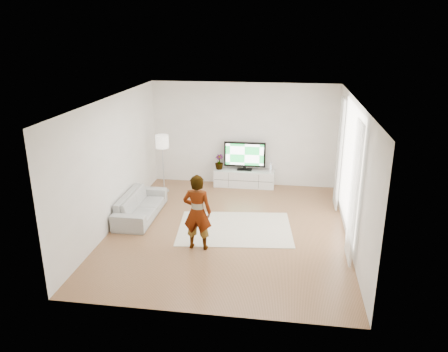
# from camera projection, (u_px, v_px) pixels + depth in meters

# --- Properties ---
(floor) EXTENTS (6.00, 6.00, 0.00)m
(floor) POSITION_uv_depth(u_px,v_px,m) (228.00, 229.00, 9.47)
(floor) COLOR #9E6A47
(floor) RESTS_ON ground
(ceiling) EXTENTS (6.00, 6.00, 0.00)m
(ceiling) POSITION_uv_depth(u_px,v_px,m) (229.00, 100.00, 8.57)
(ceiling) COLOR white
(ceiling) RESTS_ON wall_back
(wall_left) EXTENTS (0.02, 6.00, 2.80)m
(wall_left) POSITION_uv_depth(u_px,v_px,m) (113.00, 163.00, 9.37)
(wall_left) COLOR white
(wall_left) RESTS_ON floor
(wall_right) EXTENTS (0.02, 6.00, 2.80)m
(wall_right) POSITION_uv_depth(u_px,v_px,m) (353.00, 173.00, 8.68)
(wall_right) COLOR white
(wall_right) RESTS_ON floor
(wall_back) EXTENTS (5.00, 0.02, 2.80)m
(wall_back) POSITION_uv_depth(u_px,v_px,m) (243.00, 135.00, 11.83)
(wall_back) COLOR white
(wall_back) RESTS_ON floor
(wall_front) EXTENTS (5.00, 0.02, 2.80)m
(wall_front) POSITION_uv_depth(u_px,v_px,m) (200.00, 231.00, 6.21)
(wall_front) COLOR white
(wall_front) RESTS_ON floor
(window) EXTENTS (0.01, 2.60, 2.50)m
(window) POSITION_uv_depth(u_px,v_px,m) (350.00, 166.00, 8.94)
(window) COLOR white
(window) RESTS_ON wall_right
(curtain_near) EXTENTS (0.04, 0.70, 2.60)m
(curtain_near) POSITION_uv_depth(u_px,v_px,m) (354.00, 193.00, 7.77)
(curtain_near) COLOR white
(curtain_near) RESTS_ON floor
(curtain_far) EXTENTS (0.04, 0.70, 2.60)m
(curtain_far) POSITION_uv_depth(u_px,v_px,m) (339.00, 154.00, 10.20)
(curtain_far) COLOR white
(curtain_far) RESTS_ON floor
(media_console) EXTENTS (1.64, 0.47, 0.46)m
(media_console) POSITION_uv_depth(u_px,v_px,m) (244.00, 178.00, 11.98)
(media_console) COLOR silver
(media_console) RESTS_ON floor
(television) EXTENTS (1.12, 0.22, 0.78)m
(television) POSITION_uv_depth(u_px,v_px,m) (245.00, 155.00, 11.79)
(television) COLOR black
(television) RESTS_ON media_console
(game_console) EXTENTS (0.07, 0.18, 0.24)m
(game_console) POSITION_uv_depth(u_px,v_px,m) (271.00, 167.00, 11.77)
(game_console) COLOR white
(game_console) RESTS_ON media_console
(potted_plant) EXTENTS (0.29, 0.29, 0.41)m
(potted_plant) POSITION_uv_depth(u_px,v_px,m) (219.00, 162.00, 11.93)
(potted_plant) COLOR #3F7238
(potted_plant) RESTS_ON media_console
(rug) EXTENTS (2.60, 2.00, 0.01)m
(rug) POSITION_uv_depth(u_px,v_px,m) (235.00, 228.00, 9.49)
(rug) COLOR beige
(rug) RESTS_ON floor
(player) EXTENTS (0.56, 0.38, 1.52)m
(player) POSITION_uv_depth(u_px,v_px,m) (197.00, 212.00, 8.41)
(player) COLOR #334772
(player) RESTS_ON rug
(sofa) EXTENTS (0.76, 1.92, 0.56)m
(sofa) POSITION_uv_depth(u_px,v_px,m) (141.00, 205.00, 10.02)
(sofa) COLOR #A8A8A3
(sofa) RESTS_ON floor
(floor_lamp) EXTENTS (0.34, 0.34, 1.53)m
(floor_lamp) POSITION_uv_depth(u_px,v_px,m) (162.00, 144.00, 11.27)
(floor_lamp) COLOR silver
(floor_lamp) RESTS_ON floor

